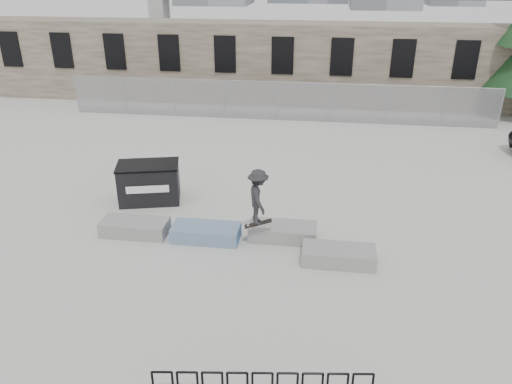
# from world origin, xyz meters

# --- Properties ---
(ground) EXTENTS (120.00, 120.00, 0.00)m
(ground) POSITION_xyz_m (0.00, 0.00, 0.00)
(ground) COLOR #B7B7B2
(ground) RESTS_ON ground
(stone_wall) EXTENTS (36.00, 2.58, 4.50)m
(stone_wall) POSITION_xyz_m (0.00, 16.24, 2.26)
(stone_wall) COLOR brown
(stone_wall) RESTS_ON ground
(chainlink_fence) EXTENTS (22.06, 0.06, 2.02)m
(chainlink_fence) POSITION_xyz_m (-0.00, 12.50, 1.04)
(chainlink_fence) COLOR gray
(chainlink_fence) RESTS_ON ground
(planter_far_left) EXTENTS (2.00, 0.90, 0.44)m
(planter_far_left) POSITION_xyz_m (-3.09, -0.12, 0.24)
(planter_far_left) COLOR gray
(planter_far_left) RESTS_ON ground
(planter_center_left) EXTENTS (2.00, 0.90, 0.44)m
(planter_center_left) POSITION_xyz_m (-0.88, -0.15, 0.24)
(planter_center_left) COLOR #315C94
(planter_center_left) RESTS_ON ground
(planter_center_right) EXTENTS (2.00, 0.90, 0.44)m
(planter_center_right) POSITION_xyz_m (1.39, 0.22, 0.24)
(planter_center_right) COLOR gray
(planter_center_right) RESTS_ON ground
(planter_offset) EXTENTS (2.00, 0.90, 0.44)m
(planter_offset) POSITION_xyz_m (3.02, -0.89, 0.24)
(planter_offset) COLOR gray
(planter_offset) RESTS_ON ground
(dumpster) EXTENTS (2.31, 1.73, 1.36)m
(dumpster) POSITION_xyz_m (-3.40, 2.19, 0.69)
(dumpster) COLOR black
(dumpster) RESTS_ON ground
(skateboarder) EXTENTS (0.91, 1.18, 1.77)m
(skateboarder) POSITION_xyz_m (0.72, -0.39, 1.61)
(skateboarder) COLOR #242426
(skateboarder) RESTS_ON ground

